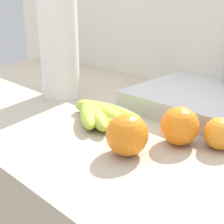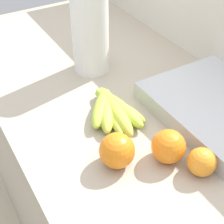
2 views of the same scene
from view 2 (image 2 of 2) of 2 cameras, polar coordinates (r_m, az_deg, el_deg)
The scene contains 8 objects.
counter at distance 1.29m, azimuth 2.45°, elevation -15.22°, with size 1.56×0.68×0.92m, color #ADA08C.
wall_back at distance 1.32m, azimuth 16.41°, elevation -3.07°, with size 1.96×0.06×1.30m, color silver.
banana_bunch at distance 0.91m, azimuth -0.01°, elevation 0.53°, with size 0.22×0.16×0.04m.
orange_center at distance 0.78m, azimuth 15.08°, elevation -8.24°, with size 0.07×0.07×0.07m, color orange.
orange_back_left at distance 0.76m, azimuth 0.85°, elevation -6.62°, with size 0.08×0.08×0.08m, color orange.
orange_far_right at distance 0.79m, azimuth 9.62°, elevation -5.84°, with size 0.08×0.08×0.08m, color orange.
paper_towel_roll at distance 1.04m, azimuth -3.78°, elevation 14.20°, with size 0.11×0.11×0.32m.
sink_basin at distance 0.96m, azimuth 18.00°, elevation 1.13°, with size 0.36×0.32×0.22m.
Camera 2 is at (0.61, -0.42, 1.52)m, focal length 53.50 mm.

